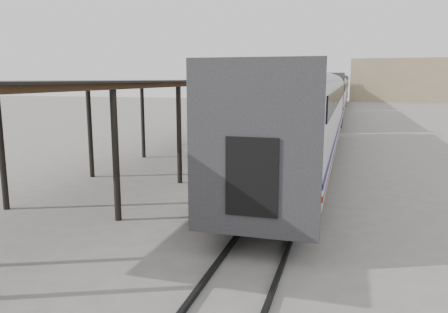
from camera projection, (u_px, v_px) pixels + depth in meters
name	position (u px, v px, depth m)	size (l,w,h in m)	color
ground	(184.00, 205.00, 14.71)	(160.00, 160.00, 0.00)	slate
train	(330.00, 94.00, 45.35)	(3.45, 76.01, 4.01)	silver
canopy	(247.00, 81.00, 37.65)	(4.90, 64.30, 4.15)	#422B19
rails	(329.00, 119.00, 46.00)	(1.54, 150.00, 0.12)	black
building_far	(399.00, 80.00, 83.99)	(18.00, 10.00, 8.00)	tan
building_left	(278.00, 85.00, 94.49)	(12.00, 8.00, 6.00)	tan
baggage_cart	(212.00, 194.00, 13.72)	(1.85, 2.65, 0.86)	brown
suitcase_stack	(210.00, 180.00, 13.99)	(1.27, 1.28, 0.42)	#323234
luggage_tug	(251.00, 124.00, 35.68)	(1.24, 1.56, 1.21)	maroon
porter	(206.00, 163.00, 12.91)	(0.65, 0.43, 1.78)	navy
pedestrian	(229.00, 138.00, 25.35)	(0.98, 0.41, 1.67)	black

